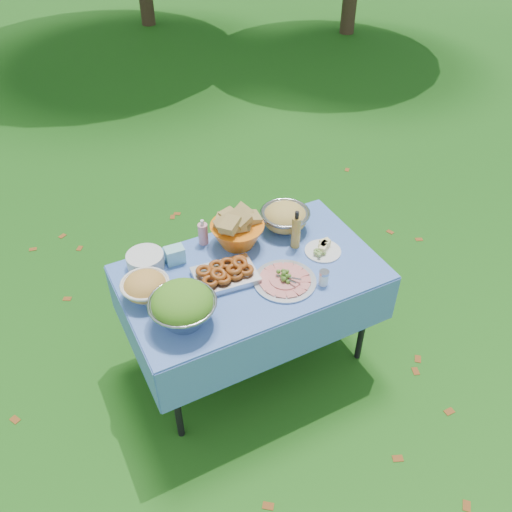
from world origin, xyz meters
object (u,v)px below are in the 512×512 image
Objects in this scene: salad_bowl at (183,306)px; charcuterie_platter at (285,276)px; plate_stack at (145,260)px; bread_bowl at (237,229)px; oil_bottle at (296,229)px; pasta_bowl_steel at (285,217)px; picnic_table at (251,317)px.

salad_bowl reaches higher than charcuterie_platter.
bread_bowl reaches higher than plate_stack.
bread_bowl is at bearing 148.75° from oil_bottle.
pasta_bowl_steel is at bearing 28.14° from salad_bowl.
pasta_bowl_steel reaches higher than picnic_table.
salad_bowl is 0.51m from plate_stack.
charcuterie_platter is (0.64, -0.48, -0.00)m from plate_stack.
salad_bowl is at bearing -178.02° from charcuterie_platter.
bread_bowl is (0.52, 0.45, -0.01)m from salad_bowl.
picnic_table is at bearing -144.26° from pasta_bowl_steel.
charcuterie_platter is (-0.25, -0.43, -0.04)m from pasta_bowl_steel.
plate_stack is at bearing 148.76° from picnic_table.
bread_bowl is 1.06× the size of pasta_bowl_steel.
picnic_table is 4.82× the size of pasta_bowl_steel.
salad_bowl is 0.98× the size of charcuterie_platter.
bread_bowl is 1.28× the size of oil_bottle.
oil_bottle reaches higher than plate_stack.
charcuterie_platter is (0.13, -0.17, 0.42)m from picnic_table.
salad_bowl is at bearing -139.42° from bread_bowl.
picnic_table is 4.22× the size of salad_bowl.
plate_stack is 0.85× the size of oil_bottle.
bread_bowl is 0.44m from charcuterie_platter.
picnic_table is at bearing -31.24° from plate_stack.
pasta_bowl_steel is (0.89, -0.04, 0.04)m from plate_stack.
plate_stack is 0.80m from charcuterie_platter.
bread_bowl is at bearing 40.58° from salad_bowl.
oil_bottle reaches higher than bread_bowl.
charcuterie_platter is at bearing -78.61° from bread_bowl.
bread_bowl is at bearing -5.57° from plate_stack.
bread_bowl is 0.33m from pasta_bowl_steel.
salad_bowl is 1.14× the size of pasta_bowl_steel.
pasta_bowl_steel is at bearing 60.51° from charcuterie_platter.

